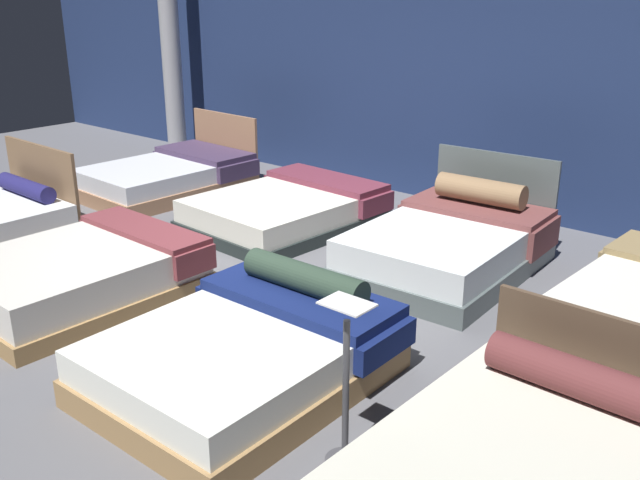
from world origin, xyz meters
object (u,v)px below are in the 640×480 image
Objects in this scene: bed_2 at (249,351)px; support_pillar at (171,47)px; bed_4 at (171,176)px; price_sign at (346,404)px; bed_6 at (451,244)px; bed_1 at (80,274)px; bed_5 at (287,209)px.

bed_2 is 7.48m from support_pillar.
bed_4 is 6.23m from price_sign.
price_sign is (5.44, -3.03, 0.18)m from bed_4.
bed_2 is at bearing -30.24° from bed_4.
bed_4 is at bearing 177.50° from bed_6.
bed_1 reaches higher than bed_5.
bed_6 reaches higher than bed_5.
price_sign reaches higher than bed_6.
bed_1 is at bearing 174.89° from price_sign.
support_pillar reaches higher than price_sign.
bed_1 is 1.00× the size of bed_2.
bed_2 is 0.90× the size of bed_4.
bed_1 is at bearing -131.18° from bed_6.
bed_5 is (-2.14, 2.71, -0.04)m from bed_2.
bed_6 is 0.62× the size of support_pillar.
bed_4 is 0.63× the size of support_pillar.
bed_6 is (2.15, 0.07, 0.07)m from bed_5.
bed_1 is 3.52m from bed_6.
bed_1 is at bearing -47.57° from support_pillar.
bed_5 is 2.08× the size of price_sign.
bed_6 is at bearing 4.92° from bed_5.
support_pillar reaches higher than bed_2.
bed_4 is at bearing 129.50° from bed_1.
bed_6 is 3.23m from price_sign.
bed_6 reaches higher than bed_2.
price_sign reaches higher than bed_4.
bed_4 is 1.02× the size of bed_5.
bed_1 is 2.18m from bed_2.
bed_5 is (2.21, -0.05, -0.02)m from bed_4.
bed_1 is 3.29m from price_sign.
price_sign is at bearing -39.51° from bed_5.
bed_6 is 2.09× the size of price_sign.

